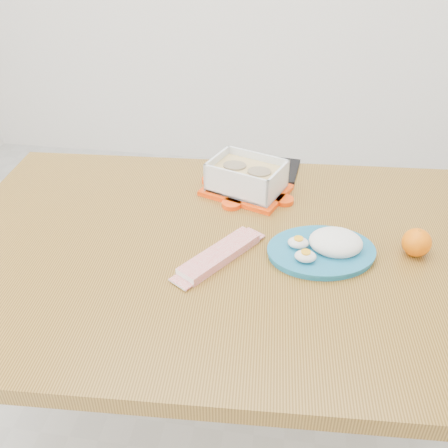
# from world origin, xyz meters

# --- Properties ---
(ground) EXTENTS (3.50, 3.50, 0.00)m
(ground) POSITION_xyz_m (0.00, 0.00, 0.00)
(ground) COLOR #B7B7B2
(ground) RESTS_ON ground
(dining_table) EXTENTS (1.40, 0.98, 0.75)m
(dining_table) POSITION_xyz_m (0.10, -0.20, 0.66)
(dining_table) COLOR olive
(dining_table) RESTS_ON ground
(food_container) EXTENTS (0.26, 0.23, 0.09)m
(food_container) POSITION_xyz_m (0.12, 0.06, 0.80)
(food_container) COLOR #FF4207
(food_container) RESTS_ON dining_table
(orange_fruit) EXTENTS (0.07, 0.07, 0.07)m
(orange_fruit) POSITION_xyz_m (0.54, -0.17, 0.78)
(orange_fruit) COLOR orange
(orange_fruit) RESTS_ON dining_table
(rice_plate) EXTENTS (0.30, 0.30, 0.07)m
(rice_plate) POSITION_xyz_m (0.34, -0.20, 0.77)
(rice_plate) COLOR #1A6C91
(rice_plate) RESTS_ON dining_table
(candy_bar) EXTENTS (0.17, 0.22, 0.02)m
(candy_bar) POSITION_xyz_m (0.10, -0.26, 0.76)
(candy_bar) COLOR red
(candy_bar) RESTS_ON dining_table
(smartphone) EXTENTS (0.09, 0.16, 0.01)m
(smartphone) POSITION_xyz_m (0.22, 0.20, 0.75)
(smartphone) COLOR black
(smartphone) RESTS_ON dining_table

